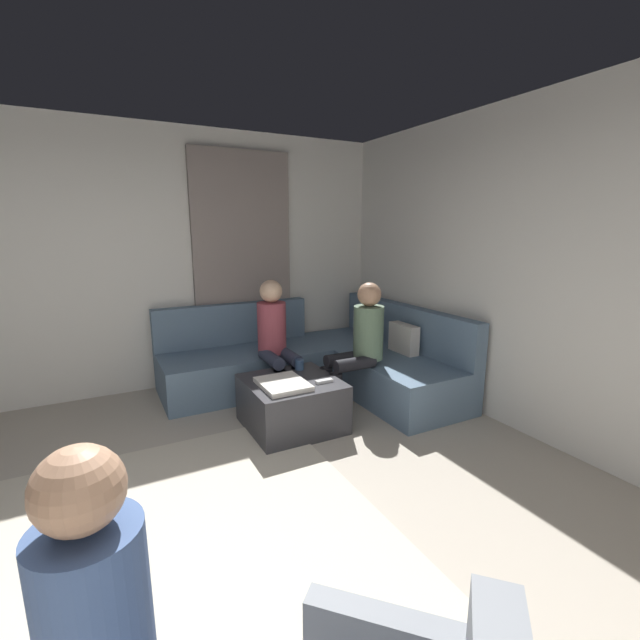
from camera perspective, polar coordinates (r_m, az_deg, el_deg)
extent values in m
cube|color=#B2A899|center=(2.53, -18.53, -32.02)|extent=(6.00, 6.00, 0.10)
cube|color=silver|center=(3.64, 31.91, 4.94)|extent=(6.00, 0.12, 2.70)
cube|color=silver|center=(4.79, -25.60, 6.88)|extent=(0.12, 6.00, 2.70)
cube|color=gray|center=(4.92, -10.09, 6.81)|extent=(0.06, 1.10, 2.50)
cube|color=beige|center=(2.65, -17.03, -27.88)|extent=(2.60, 2.20, 0.01)
cube|color=slate|center=(4.69, 7.60, -6.39)|extent=(2.10, 0.85, 0.42)
cube|color=slate|center=(4.78, 11.22, -0.74)|extent=(2.10, 0.14, 0.45)
cube|color=slate|center=(4.68, -9.96, -6.51)|extent=(0.85, 1.70, 0.42)
cube|color=slate|center=(4.89, -11.43, -0.46)|extent=(0.14, 1.70, 0.45)
cube|color=silver|center=(5.09, 6.06, -1.00)|extent=(0.36, 0.12, 0.36)
cube|color=silver|center=(4.54, 10.97, -2.77)|extent=(0.36, 0.12, 0.36)
cube|color=#333338|center=(3.79, -3.76, -10.91)|extent=(0.76, 0.76, 0.42)
cube|color=white|center=(3.57, -4.93, -8.41)|extent=(0.44, 0.36, 0.04)
cylinder|color=#334C72|center=(3.95, -2.73, -5.90)|extent=(0.08, 0.08, 0.10)
cube|color=white|center=(3.64, 0.55, -8.07)|extent=(0.05, 0.15, 0.02)
cylinder|color=black|center=(3.94, 2.07, -9.97)|extent=(0.12, 0.12, 0.42)
cylinder|color=black|center=(4.08, 0.80, -9.14)|extent=(0.12, 0.12, 0.42)
cylinder|color=black|center=(3.94, 4.64, -5.80)|extent=(0.12, 0.40, 0.12)
cylinder|color=black|center=(4.09, 3.29, -5.12)|extent=(0.12, 0.40, 0.12)
cylinder|color=#597259|center=(4.05, 6.41, -1.66)|extent=(0.28, 0.28, 0.50)
sphere|color=tan|center=(3.98, 6.53, 3.38)|extent=(0.22, 0.22, 0.22)
cylinder|color=#2D3347|center=(4.09, -2.94, -9.14)|extent=(0.12, 0.12, 0.42)
cylinder|color=#2D3347|center=(4.02, -5.30, -9.54)|extent=(0.12, 0.12, 0.42)
cylinder|color=#2D3347|center=(4.17, -4.14, -4.78)|extent=(0.40, 0.12, 0.12)
cylinder|color=#2D3347|center=(4.10, -6.45, -5.10)|extent=(0.40, 0.12, 0.12)
cylinder|color=#993F4C|center=(4.25, -6.39, -1.01)|extent=(0.28, 0.28, 0.50)
sphere|color=#D8AD8C|center=(4.18, -6.50, 3.80)|extent=(0.22, 0.22, 0.22)
cylinder|color=#3F598C|center=(1.48, -27.56, -31.13)|extent=(0.28, 0.28, 0.50)
sphere|color=tan|center=(1.27, -29.24, -18.96)|extent=(0.22, 0.22, 0.22)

